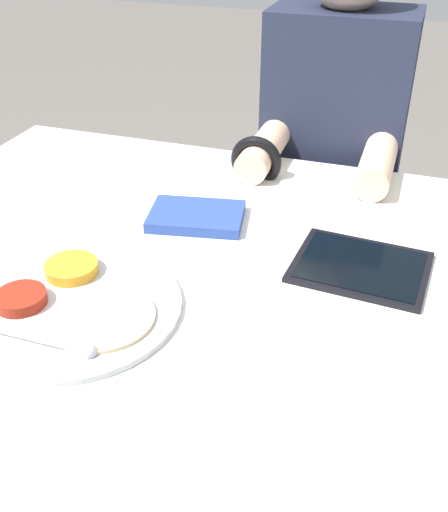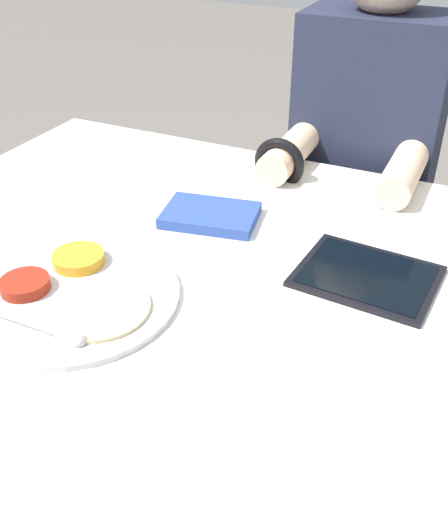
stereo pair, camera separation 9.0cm
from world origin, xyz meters
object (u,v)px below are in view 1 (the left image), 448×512
(red_notebook, at_px, (196,217))
(tablet_device, at_px, (361,267))
(thali_tray, at_px, (72,305))
(person_diner, at_px, (327,196))

(red_notebook, bearing_deg, tablet_device, -11.70)
(thali_tray, height_order, tablet_device, thali_tray)
(thali_tray, distance_m, person_diner, 0.84)
(red_notebook, bearing_deg, thali_tray, -104.64)
(tablet_device, distance_m, person_diner, 0.58)
(red_notebook, relative_size, tablet_device, 0.84)
(red_notebook, distance_m, tablet_device, 0.32)
(tablet_device, bearing_deg, thali_tray, -148.10)
(thali_tray, bearing_deg, person_diner, 72.21)
(tablet_device, height_order, person_diner, person_diner)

